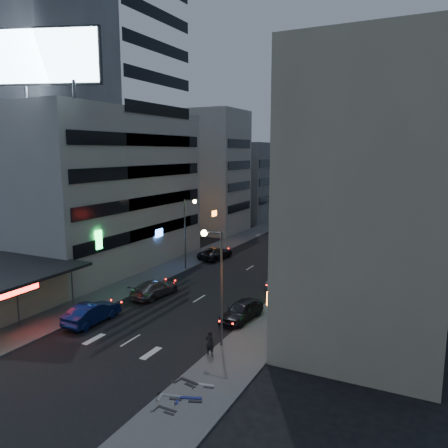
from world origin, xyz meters
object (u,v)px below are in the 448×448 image
Objects in this scene: parked_car_right_near at (242,311)px; road_car_silver at (155,288)px; person at (210,343)px; scooter_black_b at (199,374)px; scooter_silver_a at (183,386)px; scooter_blue at (203,387)px; scooter_silver_b at (215,377)px; scooter_black_a at (178,402)px; parked_car_right_mid at (281,280)px; parked_car_right_far at (299,259)px; parked_car_left at (216,253)px; road_car_blue at (92,313)px.

parked_car_right_near reaches higher than road_car_silver.
scooter_black_b is (1.17, -3.49, -0.25)m from person.
scooter_black_b is at bearing -73.72° from parked_car_right_near.
person reaches higher than scooter_silver_a.
person is (0.70, -6.68, 0.16)m from parked_car_right_near.
road_car_silver reaches higher than scooter_blue.
parked_car_right_near is 2.80× the size of scooter_silver_b.
scooter_black_a is 0.89× the size of scooter_black_b.
scooter_silver_a is at bearing 97.91° from person.
scooter_black_a is 3.17m from scooter_silver_b.
scooter_silver_a is (1.69, -11.63, -0.10)m from parked_car_right_near.
parked_car_right_mid is 16.43m from person.
parked_car_right_far is 31.57m from scooter_black_a.
scooter_blue is 1.40m from scooter_black_b.
scooter_silver_a reaches higher than scooter_silver_b.
parked_car_left reaches higher than scooter_black_a.
parked_car_right_far is 1.06× the size of road_car_silver.
road_car_silver is at bearing 101.62° from parked_car_left.
scooter_silver_a is at bearing -177.50° from scooter_black_b.
road_car_silver is at bearing 53.46° from scooter_black_b.
parked_car_left is 2.78× the size of scooter_silver_a.
road_car_blue is 14.54m from scooter_black_a.
road_car_blue reaches higher than scooter_silver_a.
parked_car_right_mid is 21.19m from scooter_blue.
scooter_black_a is (2.94, -31.43, -0.15)m from parked_car_right_far.
road_car_silver is 17.61m from scooter_silver_a.
road_car_blue is 11.14m from person.
parked_car_right_far is at bearing -5.53° from scooter_silver_b.
road_car_blue reaches higher than parked_car_right_mid.
person reaches higher than parked_car_right_far.
scooter_silver_a reaches higher than scooter_black_a.
road_car_blue is 14.25m from scooter_blue.
road_car_blue is 13.06m from scooter_black_b.
road_car_silver reaches higher than scooter_black_b.
road_car_blue is (-10.39, -5.67, 0.02)m from parked_car_right_near.
parked_car_left is at bearing 129.01° from parked_car_right_near.
parked_car_right_mid is 0.87× the size of road_car_silver.
road_car_blue reaches higher than parked_car_right_far.
parked_car_right_mid is at bearing -9.82° from scooter_silver_a.
road_car_blue reaches higher than parked_car_left.
scooter_black_a is 1.43m from scooter_silver_a.
parked_car_left is 2.59× the size of scooter_blue.
scooter_black_b is at bearing 160.15° from road_car_blue.
road_car_silver is 2.57× the size of scooter_blue.
scooter_black_b is 1.17× the size of scooter_silver_b.
scooter_silver_b is (3.49, -28.31, -0.17)m from parked_car_right_far.
person is at bearing 2.09° from scooter_blue.
parked_car_left is 31.66m from scooter_blue.
parked_car_right_near is at bearing 2.88° from scooter_silver_b.
parked_car_left is 31.53m from scooter_silver_a.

